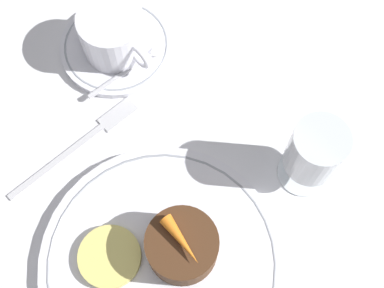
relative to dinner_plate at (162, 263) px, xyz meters
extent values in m
plane|color=white|center=(-0.03, 0.05, -0.01)|extent=(3.00, 3.00, 0.00)
cylinder|color=white|center=(0.00, 0.00, 0.00)|extent=(0.28, 0.28, 0.01)
torus|color=#999EA8|center=(0.00, 0.00, 0.00)|extent=(0.26, 0.26, 0.00)
cylinder|color=white|center=(-0.25, 0.15, 0.00)|extent=(0.15, 0.15, 0.01)
torus|color=#999EA8|center=(-0.25, 0.15, 0.00)|extent=(0.14, 0.14, 0.00)
cylinder|color=white|center=(-0.25, 0.15, 0.03)|extent=(0.08, 0.08, 0.06)
cylinder|color=brown|center=(-0.25, 0.15, 0.04)|extent=(0.07, 0.07, 0.05)
torus|color=white|center=(-0.20, 0.15, 0.04)|extent=(0.04, 0.01, 0.04)
cube|color=silver|center=(-0.21, 0.12, 0.00)|extent=(0.01, 0.10, 0.00)
ellipsoid|color=silver|center=(-0.21, 0.18, 0.00)|extent=(0.02, 0.02, 0.00)
cylinder|color=silver|center=(0.04, 0.20, -0.01)|extent=(0.06, 0.06, 0.01)
cylinder|color=silver|center=(0.04, 0.20, 0.01)|extent=(0.01, 0.01, 0.04)
cylinder|color=silver|center=(0.04, 0.20, 0.07)|extent=(0.06, 0.06, 0.07)
cylinder|color=maroon|center=(0.04, 0.20, 0.05)|extent=(0.05, 0.05, 0.04)
cube|color=silver|center=(-0.18, -0.01, -0.01)|extent=(0.01, 0.14, 0.01)
cube|color=silver|center=(-0.18, 0.09, -0.01)|extent=(0.02, 0.05, 0.01)
cylinder|color=#4C2D19|center=(0.01, 0.03, 0.03)|extent=(0.08, 0.08, 0.05)
cone|color=orange|center=(0.01, 0.03, 0.06)|extent=(0.06, 0.02, 0.01)
cylinder|color=#EFE075|center=(-0.04, -0.04, 0.01)|extent=(0.07, 0.07, 0.01)
camera|label=1|loc=(0.09, -0.04, 0.61)|focal=50.00mm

